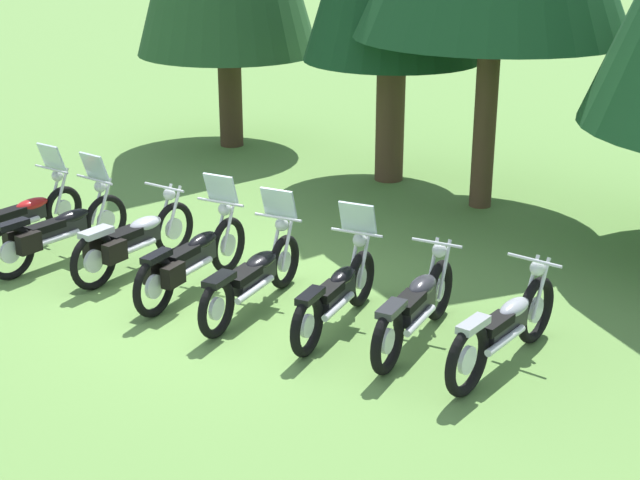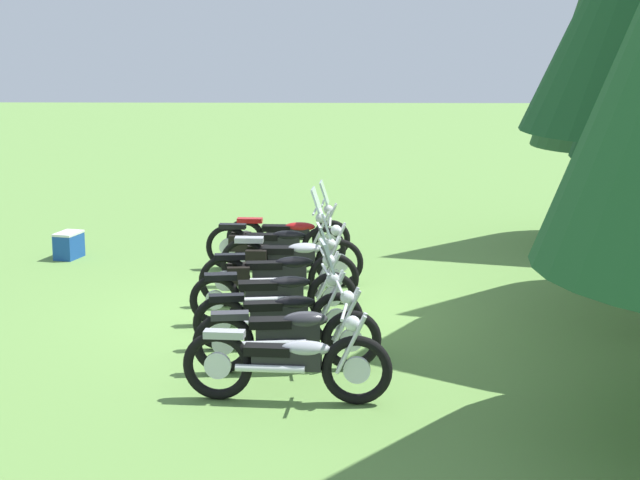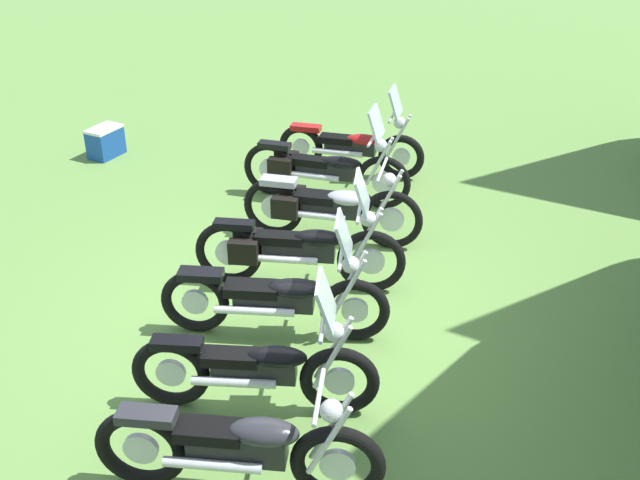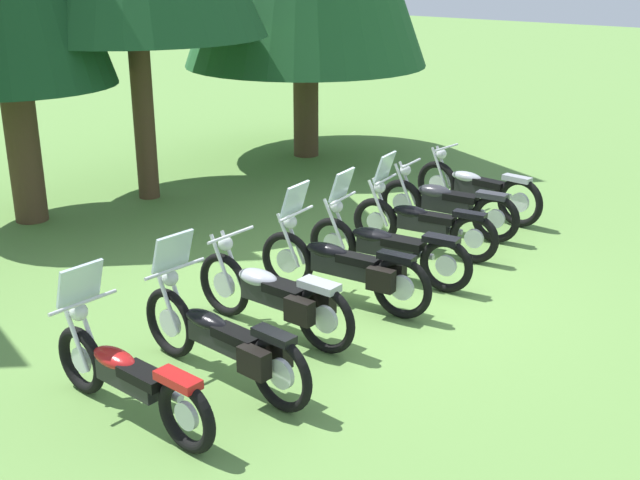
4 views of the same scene
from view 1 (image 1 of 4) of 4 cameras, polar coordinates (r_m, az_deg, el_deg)
The scene contains 9 objects.
ground_plane at distance 11.59m, azimuth -5.72°, elevation -3.59°, with size 80.00×80.00×0.00m, color #608C42.
motorcycle_0 at distance 13.87m, azimuth -17.82°, elevation 1.51°, with size 0.71×2.17×1.34m.
motorcycle_1 at distance 13.00m, azimuth -15.84°, elevation 0.64°, with size 0.73×2.34×1.38m.
motorcycle_2 at distance 12.41m, azimuth -11.43°, elevation 0.07°, with size 0.70×2.23×1.03m.
motorcycle_3 at distance 11.61m, azimuth -7.90°, elevation -1.09°, with size 0.70×2.32×1.38m.
motorcycle_4 at distance 11.08m, azimuth -4.10°, elevation -2.14°, with size 0.65×2.28×1.36m.
motorcycle_5 at distance 10.60m, azimuth 1.05°, elevation -3.21°, with size 0.65×2.15×1.36m.
motorcycle_6 at distance 10.28m, azimuth 5.92°, elevation -4.07°, with size 0.60×2.22×1.01m.
motorcycle_7 at distance 9.93m, azimuth 11.30°, elevation -5.29°, with size 0.63×2.28×1.04m.
Camera 1 is at (6.81, -8.13, 4.67)m, focal length 52.01 mm.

